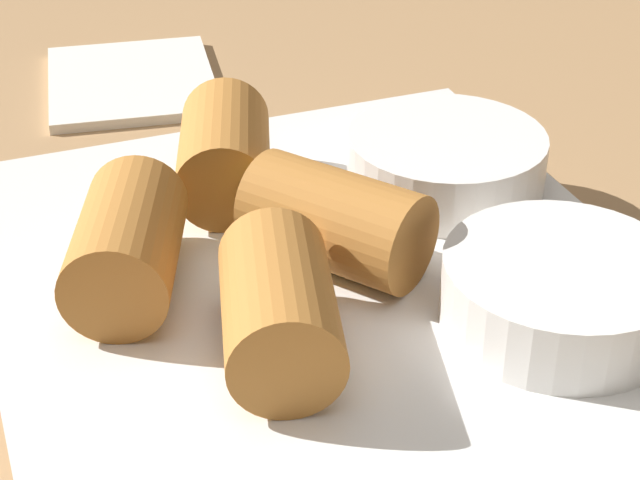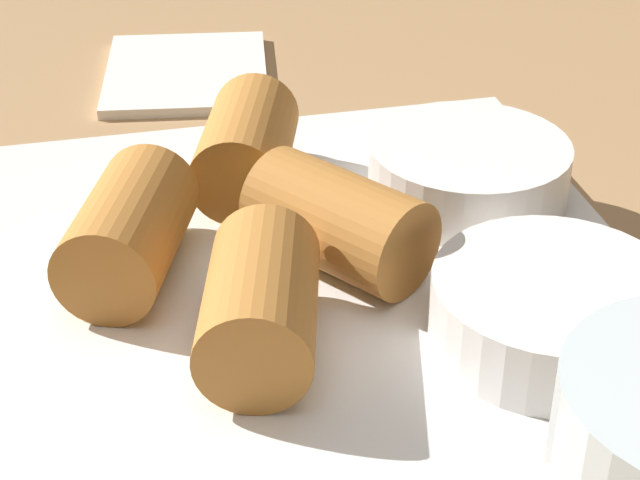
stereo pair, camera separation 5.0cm
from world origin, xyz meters
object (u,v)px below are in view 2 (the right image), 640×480
dipping_bowl_far (553,308)px  dipping_bowl_near (469,168)px  serving_plate (320,289)px  napkin (186,73)px

dipping_bowl_far → dipping_bowl_near: bearing=176.7°
serving_plate → dipping_bowl_far: bearing=49.9°
serving_plate → dipping_bowl_far: (6.29, 7.48, 2.24)cm
dipping_bowl_near → dipping_bowl_far: size_ratio=1.00×
dipping_bowl_near → napkin: (-20.18, -10.69, -2.70)cm
serving_plate → dipping_bowl_near: 9.66cm
dipping_bowl_far → napkin: 32.91cm
dipping_bowl_near → dipping_bowl_far: bearing=-3.3°
serving_plate → napkin: size_ratio=2.36×
serving_plate → dipping_bowl_far: dipping_bowl_far is taller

